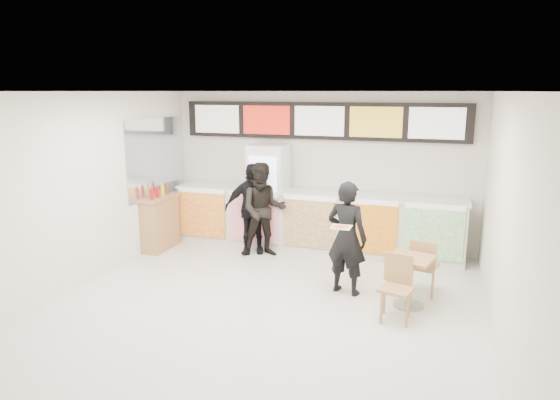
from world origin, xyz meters
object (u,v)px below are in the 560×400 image
at_px(drinks_fridge, 269,195).
at_px(customer_left, 263,210).
at_px(service_counter, 314,221).
at_px(customer_mid, 251,208).
at_px(customer_main, 347,238).
at_px(cafe_table, 410,272).
at_px(condiment_ledge, 161,222).

height_order(drinks_fridge, customer_left, drinks_fridge).
xyz_separation_m(service_counter, drinks_fridge, (-0.93, 0.02, 0.43)).
height_order(drinks_fridge, customer_mid, drinks_fridge).
height_order(customer_main, customer_mid, customer_main).
height_order(service_counter, cafe_table, service_counter).
distance_m(customer_mid, condiment_ledge, 1.81).
bearing_deg(customer_left, customer_main, -56.22).
relative_size(customer_left, cafe_table, 1.13).
xyz_separation_m(cafe_table, condiment_ledge, (-4.77, 1.20, 0.02)).
height_order(customer_left, cafe_table, customer_left).
bearing_deg(customer_left, service_counter, 17.88).
relative_size(drinks_fridge, customer_left, 1.15).
distance_m(customer_main, customer_left, 2.18).
bearing_deg(customer_main, customer_left, -20.78).
bearing_deg(cafe_table, drinks_fridge, 158.62).
xyz_separation_m(customer_main, cafe_table, (0.96, -0.21, -0.35)).
relative_size(customer_left, customer_mid, 1.02).
xyz_separation_m(service_counter, customer_mid, (-1.07, -0.54, 0.28)).
relative_size(customer_main, customer_mid, 1.01).
bearing_deg(service_counter, customer_left, -140.85).
relative_size(customer_mid, cafe_table, 1.11).
bearing_deg(drinks_fridge, cafe_table, -36.36).
xyz_separation_m(customer_left, condiment_ledge, (-2.02, -0.25, -0.35)).
distance_m(drinks_fridge, customer_left, 0.69).
relative_size(customer_left, condiment_ledge, 1.42).
distance_m(service_counter, cafe_table, 2.87).
xyz_separation_m(drinks_fridge, customer_mid, (-0.14, -0.56, -0.15)).
xyz_separation_m(customer_main, condiment_ledge, (-3.81, 1.00, -0.34)).
distance_m(service_counter, customer_main, 2.16).
bearing_deg(customer_mid, service_counter, 1.42).
height_order(cafe_table, condiment_ledge, condiment_ledge).
height_order(customer_left, condiment_ledge, customer_left).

